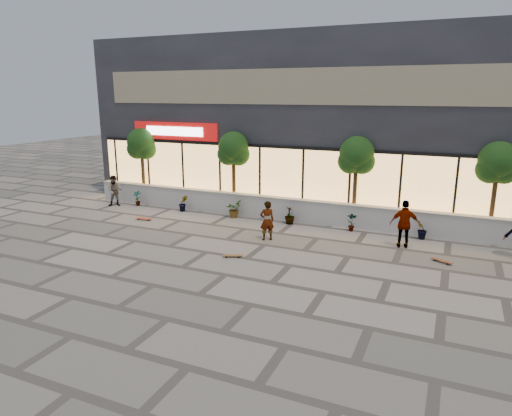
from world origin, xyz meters
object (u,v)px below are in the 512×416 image
at_px(tree_east, 498,165).
at_px(skateboard_left, 144,218).
at_px(skater_center, 267,221).
at_px(skater_right_near, 405,224).
at_px(skater_left, 115,191).
at_px(tree_mideast, 356,157).
at_px(skateboard_right_near, 442,260).
at_px(tree_west, 141,146).
at_px(skateboard_center, 233,255).
at_px(tree_midwest, 233,151).

xyz_separation_m(tree_east, skateboard_left, (-14.48, -3.39, -2.91)).
bearing_deg(skater_center, skater_right_near, 156.34).
bearing_deg(skater_left, skater_center, -44.10).
bearing_deg(tree_mideast, skateboard_right_near, -43.53).
height_order(tree_east, skater_left, tree_east).
height_order(tree_mideast, skater_left, tree_mideast).
height_order(skater_center, skater_right_near, skater_right_near).
relative_size(tree_west, skateboard_left, 4.79).
xyz_separation_m(skateboard_center, skateboard_right_near, (6.89, 2.47, 0.00)).
xyz_separation_m(skateboard_left, skateboard_right_near, (12.86, -0.30, -0.00)).
bearing_deg(skateboard_right_near, tree_west, -166.19).
bearing_deg(skateboard_right_near, skateboard_left, -154.03).
xyz_separation_m(tree_mideast, skateboard_right_near, (3.88, -3.69, -2.91)).
bearing_deg(skateboard_center, tree_midwest, 90.89).
height_order(tree_west, skateboard_right_near, tree_west).
distance_m(tree_west, tree_midwest, 5.50).
relative_size(tree_east, skater_left, 2.44).
distance_m(tree_west, skateboard_left, 5.13).
relative_size(skater_center, skateboard_left, 1.96).
xyz_separation_m(tree_west, skater_center, (8.85, -3.80, -2.19)).
xyz_separation_m(tree_midwest, tree_mideast, (6.00, 0.00, 0.00)).
relative_size(tree_mideast, skateboard_center, 5.41).
distance_m(tree_west, skateboard_right_near, 16.09).
distance_m(tree_midwest, skateboard_right_near, 10.94).
distance_m(tree_east, skater_right_near, 4.48).
relative_size(tree_west, skater_center, 2.45).
relative_size(tree_mideast, skater_left, 2.44).
relative_size(tree_midwest, skater_left, 2.44).
height_order(skater_center, skateboard_left, skater_center).
relative_size(tree_west, skater_left, 2.44).
bearing_deg(skateboard_left, tree_midwest, 42.44).
height_order(tree_mideast, skater_center, tree_mideast).
bearing_deg(tree_mideast, skater_center, -124.82).
bearing_deg(skater_left, skateboard_center, -57.83).
xyz_separation_m(skater_center, skateboard_right_near, (6.53, 0.11, -0.72)).
bearing_deg(skateboard_center, skater_left, 128.86).
height_order(skateboard_center, skateboard_left, skateboard_left).
height_order(tree_midwest, skateboard_left, tree_midwest).
bearing_deg(tree_east, skateboard_center, -144.11).
bearing_deg(skateboard_right_near, skater_left, -159.66).
bearing_deg(tree_west, skater_left, -105.94).
height_order(skater_center, skateboard_center, skater_center).
height_order(tree_midwest, tree_east, same).
bearing_deg(skater_left, tree_east, -26.01).
distance_m(tree_west, skater_right_near, 14.33).
relative_size(tree_west, tree_mideast, 1.00).
distance_m(tree_west, tree_mideast, 11.50).
bearing_deg(tree_mideast, tree_east, 0.00).
bearing_deg(skater_center, skateboard_right_near, 143.54).
bearing_deg(tree_midwest, tree_west, 180.00).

